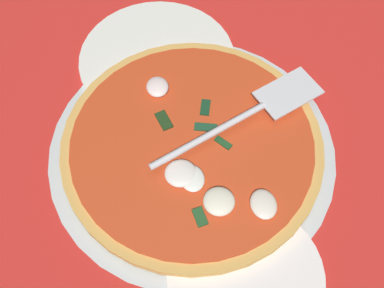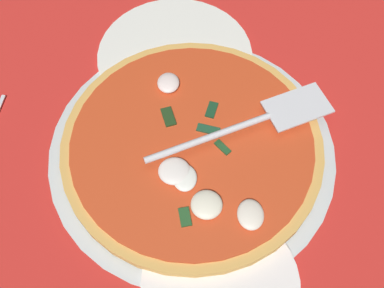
{
  "view_description": "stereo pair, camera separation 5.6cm",
  "coord_description": "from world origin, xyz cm",
  "px_view_note": "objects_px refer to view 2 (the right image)",
  "views": [
    {
      "loc": [
        -35.28,
        11.7,
        59.69
      ],
      "look_at": [
        -2.78,
        5.51,
        1.83
      ],
      "focal_mm": 42.69,
      "sensor_mm": 36.0,
      "label": 1
    },
    {
      "loc": [
        -35.86,
        6.13,
        59.69
      ],
      "look_at": [
        -2.78,
        5.51,
        1.83
      ],
      "focal_mm": 42.69,
      "sensor_mm": 36.0,
      "label": 2
    }
  ],
  "objects_px": {
    "dinner_plate_right": "(175,55)",
    "pizza_server": "(250,123)",
    "dinner_plate_left": "(220,283)",
    "pizza": "(192,145)"
  },
  "relations": [
    {
      "from": "dinner_plate_left",
      "to": "pizza_server",
      "type": "distance_m",
      "value": 0.23
    },
    {
      "from": "pizza",
      "to": "pizza_server",
      "type": "distance_m",
      "value": 0.09
    },
    {
      "from": "dinner_plate_right",
      "to": "pizza_server",
      "type": "xyz_separation_m",
      "value": [
        -0.16,
        -0.11,
        0.04
      ]
    },
    {
      "from": "dinner_plate_left",
      "to": "dinner_plate_right",
      "type": "relative_size",
      "value": 0.78
    },
    {
      "from": "dinner_plate_right",
      "to": "dinner_plate_left",
      "type": "bearing_deg",
      "value": -171.3
    },
    {
      "from": "pizza",
      "to": "pizza_server",
      "type": "xyz_separation_m",
      "value": [
        0.02,
        -0.08,
        0.02
      ]
    },
    {
      "from": "dinner_plate_left",
      "to": "pizza",
      "type": "xyz_separation_m",
      "value": [
        0.2,
        0.03,
        0.01
      ]
    },
    {
      "from": "dinner_plate_left",
      "to": "dinner_plate_right",
      "type": "bearing_deg",
      "value": 8.7
    },
    {
      "from": "dinner_plate_left",
      "to": "pizza_server",
      "type": "xyz_separation_m",
      "value": [
        0.22,
        -0.05,
        0.04
      ]
    },
    {
      "from": "dinner_plate_left",
      "to": "dinner_plate_right",
      "type": "height_order",
      "value": "same"
    }
  ]
}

